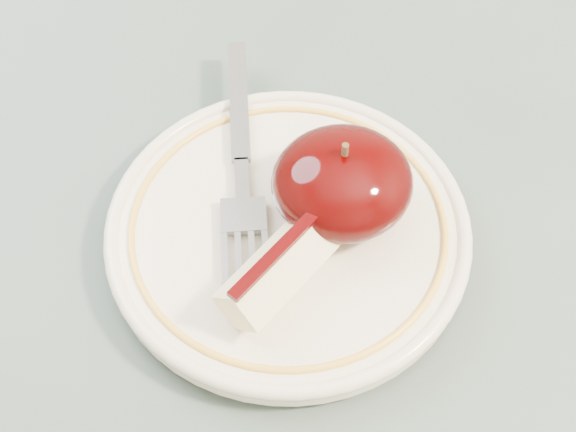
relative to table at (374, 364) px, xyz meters
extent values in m
cylinder|color=brown|center=(0.40, 0.40, -0.31)|extent=(0.05, 0.05, 0.71)
cube|color=#485952|center=(0.00, 0.00, 0.07)|extent=(0.90, 0.90, 0.04)
cylinder|color=#ECE2C6|center=(-0.05, 0.05, 0.09)|extent=(0.12, 0.12, 0.01)
cylinder|color=#ECE2C6|center=(-0.05, 0.05, 0.10)|extent=(0.22, 0.22, 0.01)
torus|color=#ECE2C6|center=(-0.05, 0.05, 0.10)|extent=(0.22, 0.22, 0.01)
torus|color=gold|center=(-0.05, 0.05, 0.11)|extent=(0.19, 0.19, 0.00)
ellipsoid|color=black|center=(-0.02, 0.06, 0.13)|extent=(0.08, 0.08, 0.05)
cylinder|color=#472D19|center=(-0.02, 0.06, 0.16)|extent=(0.00, 0.00, 0.01)
cube|color=#F8EAB7|center=(-0.06, 0.01, 0.12)|extent=(0.08, 0.08, 0.03)
cube|color=#310102|center=(-0.06, 0.01, 0.14)|extent=(0.06, 0.06, 0.00)
cube|color=gray|center=(-0.06, 0.15, 0.11)|extent=(0.02, 0.11, 0.00)
cube|color=gray|center=(-0.07, 0.09, 0.11)|extent=(0.01, 0.03, 0.00)
cube|color=gray|center=(-0.07, 0.06, 0.11)|extent=(0.03, 0.03, 0.00)
cube|color=gray|center=(-0.07, 0.03, 0.11)|extent=(0.01, 0.04, 0.00)
cube|color=gray|center=(-0.07, 0.03, 0.11)|extent=(0.01, 0.04, 0.00)
cube|color=gray|center=(-0.08, 0.03, 0.11)|extent=(0.01, 0.04, 0.00)
cube|color=gray|center=(-0.09, 0.03, 0.11)|extent=(0.01, 0.04, 0.00)
camera|label=1|loc=(-0.10, -0.21, 0.50)|focal=50.00mm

